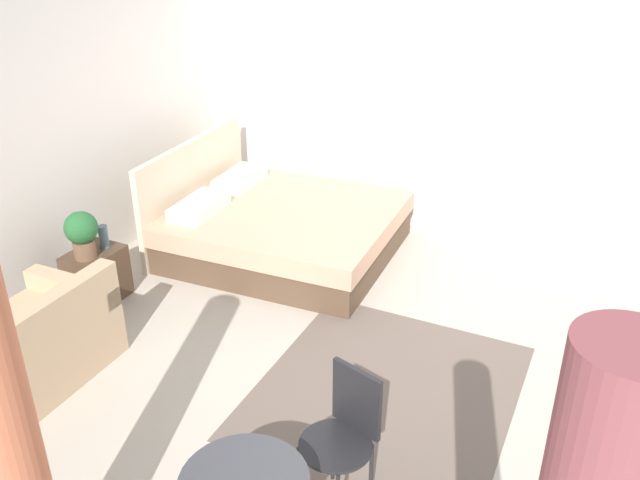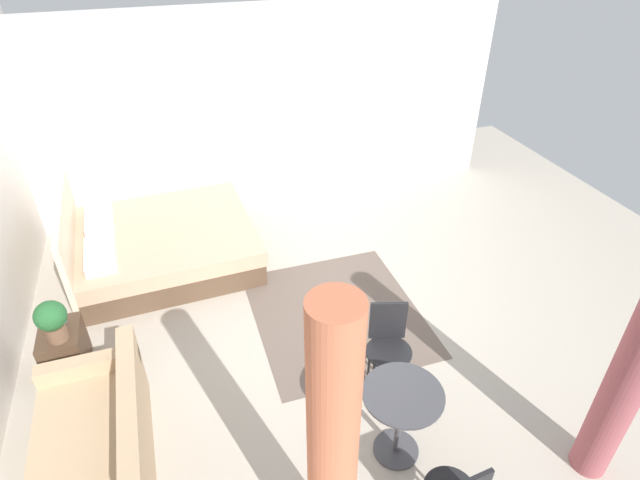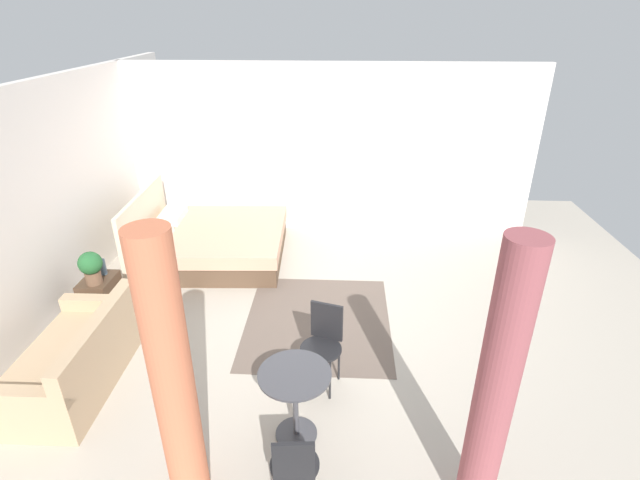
% 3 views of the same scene
% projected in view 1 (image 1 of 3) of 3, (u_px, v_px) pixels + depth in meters
% --- Properties ---
extents(ground_plane, '(8.35, 9.61, 0.02)m').
position_uv_depth(ground_plane, '(397.00, 385.00, 4.89)').
color(ground_plane, '#B2A899').
extents(wall_back, '(8.35, 0.12, 2.75)m').
position_uv_depth(wall_back, '(27.00, 141.00, 5.55)').
color(wall_back, silver).
rests_on(wall_back, ground).
extents(wall_right, '(0.12, 6.61, 2.75)m').
position_uv_depth(wall_right, '(499.00, 108.00, 6.43)').
color(wall_right, silver).
rests_on(wall_right, ground).
extents(area_rug, '(1.96, 1.75, 0.01)m').
position_uv_depth(area_rug, '(386.00, 390.00, 4.81)').
color(area_rug, '#66564C').
rests_on(area_rug, ground).
extents(bed, '(1.95, 2.17, 1.03)m').
position_uv_depth(bed, '(279.00, 227.00, 6.64)').
color(bed, brown).
rests_on(bed, ground).
extents(couch, '(1.57, 0.85, 0.78)m').
position_uv_depth(couch, '(7.00, 363.00, 4.66)').
color(couch, tan).
rests_on(couch, ground).
extents(nightstand, '(0.47, 0.37, 0.47)m').
position_uv_depth(nightstand, '(97.00, 276.00, 5.82)').
color(nightstand, '#473323').
rests_on(nightstand, ground).
extents(potted_plant, '(0.28, 0.28, 0.41)m').
position_uv_depth(potted_plant, '(82.00, 232.00, 5.52)').
color(potted_plant, brown).
rests_on(potted_plant, nightstand).
extents(vase, '(0.08, 0.08, 0.20)m').
position_uv_depth(vase, '(104.00, 236.00, 5.76)').
color(vase, slate).
rests_on(vase, nightstand).
extents(cafe_chair_near_window, '(0.51, 0.51, 0.88)m').
position_uv_depth(cafe_chair_near_window, '(346.00, 427.00, 3.72)').
color(cafe_chair_near_window, black).
rests_on(cafe_chair_near_window, ground).
extents(curtain_right, '(0.29, 0.29, 2.30)m').
position_uv_depth(curtain_right, '(2.00, 439.00, 2.77)').
color(curtain_right, '#D1704C').
rests_on(curtain_right, ground).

